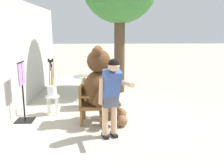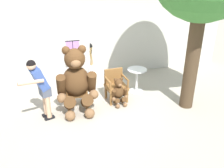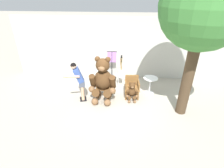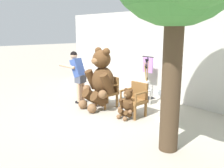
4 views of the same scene
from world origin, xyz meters
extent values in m
plane|color=#A8A091|center=(0.00, 0.00, 0.00)|extent=(60.00, 60.00, 0.00)
cube|color=beige|center=(0.00, 2.40, 1.40)|extent=(10.00, 0.16, 2.80)
cube|color=brown|center=(-0.55, 0.46, 0.41)|extent=(0.59, 0.55, 0.07)
cylinder|color=brown|center=(-0.79, 0.26, 0.18)|extent=(0.07, 0.07, 0.37)
cylinder|color=brown|center=(-0.33, 0.24, 0.18)|extent=(0.07, 0.07, 0.37)
cylinder|color=brown|center=(-0.77, 0.68, 0.18)|extent=(0.07, 0.07, 0.37)
cylinder|color=brown|center=(-0.31, 0.66, 0.18)|extent=(0.07, 0.07, 0.37)
cube|color=brown|center=(-0.54, 0.69, 0.65)|extent=(0.52, 0.09, 0.42)
cylinder|color=brown|center=(-0.80, 0.47, 0.66)|extent=(0.08, 0.48, 0.06)
cylinder|color=brown|center=(-0.81, 0.26, 0.55)|extent=(0.05, 0.05, 0.22)
cylinder|color=brown|center=(-0.30, 0.45, 0.66)|extent=(0.08, 0.48, 0.06)
cylinder|color=brown|center=(-0.31, 0.24, 0.55)|extent=(0.05, 0.05, 0.22)
cube|color=brown|center=(0.55, 0.46, 0.41)|extent=(0.59, 0.56, 0.07)
cylinder|color=brown|center=(0.34, 0.23, 0.18)|extent=(0.07, 0.07, 0.37)
cylinder|color=brown|center=(0.79, 0.26, 0.18)|extent=(0.07, 0.07, 0.37)
cylinder|color=brown|center=(0.31, 0.65, 0.18)|extent=(0.07, 0.07, 0.37)
cylinder|color=brown|center=(0.77, 0.68, 0.18)|extent=(0.07, 0.07, 0.37)
cube|color=brown|center=(0.53, 0.69, 0.65)|extent=(0.52, 0.10, 0.42)
cylinder|color=brown|center=(0.30, 0.44, 0.66)|extent=(0.09, 0.48, 0.06)
cylinder|color=brown|center=(0.32, 0.23, 0.55)|extent=(0.05, 0.05, 0.22)
cylinder|color=brown|center=(0.80, 0.48, 0.66)|extent=(0.09, 0.48, 0.06)
cylinder|color=brown|center=(0.81, 0.27, 0.55)|extent=(0.05, 0.05, 0.22)
ellipsoid|color=#4C3019|center=(-0.55, 0.34, 0.78)|extent=(0.72, 0.62, 0.80)
sphere|color=#4C3019|center=(-0.55, 0.30, 1.39)|extent=(0.51, 0.51, 0.51)
ellipsoid|color=brown|center=(-0.56, 0.08, 1.35)|extent=(0.25, 0.20, 0.19)
sphere|color=black|center=(-0.56, 0.08, 1.37)|extent=(0.07, 0.07, 0.07)
sphere|color=#4C3019|center=(-0.74, 0.33, 1.61)|extent=(0.20, 0.20, 0.20)
sphere|color=#4C3019|center=(-0.36, 0.32, 1.61)|extent=(0.20, 0.20, 0.20)
cylinder|color=#4C3019|center=(-0.93, 0.22, 0.78)|extent=(0.25, 0.45, 0.60)
sphere|color=brown|center=(-0.96, 0.06, 0.51)|extent=(0.24, 0.24, 0.24)
cylinder|color=#4C3019|center=(-0.18, 0.19, 0.78)|extent=(0.25, 0.45, 0.60)
sphere|color=brown|center=(-0.17, 0.02, 0.51)|extent=(0.24, 0.24, 0.24)
cylinder|color=#4C3019|center=(-0.78, 0.06, 0.34)|extent=(0.32, 0.51, 0.47)
sphere|color=brown|center=(-0.81, -0.18, 0.13)|extent=(0.25, 0.25, 0.25)
cylinder|color=#4C3019|center=(-0.35, 0.03, 0.34)|extent=(0.32, 0.51, 0.47)
sphere|color=brown|center=(-0.34, -0.21, 0.13)|extent=(0.25, 0.25, 0.25)
ellipsoid|color=#4C3019|center=(0.55, 0.28, 0.35)|extent=(0.33, 0.28, 0.36)
sphere|color=#4C3019|center=(0.55, 0.26, 0.62)|extent=(0.23, 0.23, 0.23)
ellipsoid|color=brown|center=(0.56, 0.16, 0.61)|extent=(0.11, 0.09, 0.08)
sphere|color=black|center=(0.56, 0.16, 0.61)|extent=(0.03, 0.03, 0.03)
sphere|color=#4C3019|center=(0.47, 0.27, 0.72)|extent=(0.09, 0.09, 0.09)
sphere|color=#4C3019|center=(0.64, 0.28, 0.72)|extent=(0.09, 0.09, 0.09)
cylinder|color=#4C3019|center=(0.39, 0.21, 0.35)|extent=(0.11, 0.20, 0.27)
sphere|color=brown|center=(0.38, 0.14, 0.23)|extent=(0.11, 0.11, 0.11)
cylinder|color=#4C3019|center=(0.72, 0.23, 0.35)|extent=(0.11, 0.20, 0.27)
sphere|color=brown|center=(0.73, 0.16, 0.23)|extent=(0.11, 0.11, 0.11)
cylinder|color=#4C3019|center=(0.46, 0.14, 0.15)|extent=(0.15, 0.23, 0.21)
sphere|color=brown|center=(0.46, 0.03, 0.06)|extent=(0.11, 0.11, 0.11)
cylinder|color=#4C3019|center=(0.65, 0.15, 0.15)|extent=(0.15, 0.23, 0.21)
sphere|color=brown|center=(0.67, 0.05, 0.06)|extent=(0.11, 0.11, 0.11)
cube|color=black|center=(-1.35, 0.18, 0.03)|extent=(0.26, 0.16, 0.06)
cylinder|color=tan|center=(-1.35, 0.18, 0.47)|extent=(0.12, 0.12, 0.82)
cube|color=black|center=(-1.30, 0.01, 0.03)|extent=(0.26, 0.16, 0.06)
cylinder|color=tan|center=(-1.30, 0.01, 0.47)|extent=(0.12, 0.12, 0.82)
cube|color=#4C5160|center=(-1.33, 0.10, 0.75)|extent=(0.30, 0.35, 0.24)
cube|color=#385199|center=(-1.41, 0.07, 1.07)|extent=(0.45, 0.42, 0.58)
sphere|color=tan|center=(-1.55, 0.03, 1.43)|extent=(0.21, 0.21, 0.21)
sphere|color=black|center=(-1.55, 0.03, 1.45)|extent=(0.21, 0.21, 0.21)
cylinder|color=tan|center=(-1.60, -0.19, 1.12)|extent=(0.56, 0.25, 0.14)
cylinder|color=tan|center=(-1.47, 0.25, 0.95)|extent=(0.19, 0.13, 0.51)
cylinder|color=white|center=(0.07, 1.45, 0.45)|extent=(0.34, 0.34, 0.03)
cylinder|color=white|center=(0.17, 1.55, 0.22)|extent=(0.04, 0.04, 0.43)
cylinder|color=white|center=(-0.03, 1.55, 0.22)|extent=(0.04, 0.04, 0.43)
cylinder|color=white|center=(0.17, 1.35, 0.22)|extent=(0.04, 0.04, 0.43)
cylinder|color=white|center=(-0.03, 1.35, 0.22)|extent=(0.04, 0.04, 0.43)
cylinder|color=white|center=(0.07, 1.45, 0.59)|extent=(0.22, 0.22, 0.26)
cylinder|color=tan|center=(0.08, 1.44, 0.81)|extent=(0.09, 0.08, 0.55)
cylinder|color=black|center=(0.08, 1.44, 1.13)|extent=(0.05, 0.05, 0.09)
cylinder|color=tan|center=(0.09, 1.41, 0.91)|extent=(0.13, 0.09, 0.75)
cylinder|color=black|center=(0.09, 1.41, 1.33)|extent=(0.06, 0.05, 0.09)
cylinder|color=tan|center=(0.07, 1.45, 0.90)|extent=(0.04, 0.08, 0.73)
cylinder|color=black|center=(0.07, 1.45, 1.30)|extent=(0.05, 0.05, 0.08)
cylinder|color=tan|center=(0.08, 1.49, 0.92)|extent=(0.09, 0.04, 0.76)
cylinder|color=black|center=(0.08, 1.49, 1.34)|extent=(0.05, 0.05, 0.08)
cylinder|color=tan|center=(0.07, 1.44, 0.86)|extent=(0.09, 0.03, 0.64)
cylinder|color=black|center=(0.07, 1.44, 1.22)|extent=(0.05, 0.05, 0.08)
cylinder|color=silver|center=(1.28, 0.80, 0.70)|extent=(0.56, 0.56, 0.03)
cylinder|color=silver|center=(1.28, 0.80, 0.34)|extent=(0.07, 0.07, 0.69)
cylinder|color=silver|center=(1.28, 0.80, 0.01)|extent=(0.40, 0.40, 0.03)
cylinder|color=#473523|center=(2.26, -0.35, 1.38)|extent=(0.34, 0.34, 2.76)
cube|color=black|center=(-0.37, 2.01, 0.01)|extent=(0.40, 0.40, 0.02)
cylinder|color=black|center=(-0.37, 2.01, 0.68)|extent=(0.04, 0.04, 1.35)
cylinder|color=black|center=(-0.37, 2.01, 1.35)|extent=(0.44, 0.03, 0.03)
cube|color=#B77AD1|center=(-0.37, 2.01, 1.09)|extent=(0.40, 0.03, 0.48)
camera|label=1|loc=(-5.87, 0.24, 2.06)|focal=40.00mm
camera|label=2|loc=(-1.26, -5.37, 3.44)|focal=40.00mm
camera|label=3|loc=(0.29, -5.49, 3.80)|focal=28.00mm
camera|label=4|loc=(4.85, -3.94, 2.20)|focal=40.00mm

